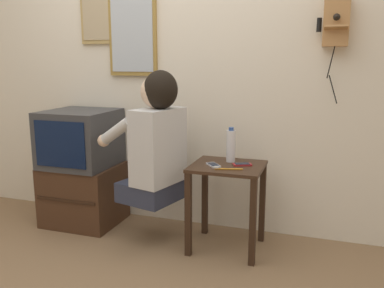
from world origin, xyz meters
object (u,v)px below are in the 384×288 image
object	(u,v)px
wall_phone_antique	(336,21)
cell_phone_held	(213,165)
water_bottle	(231,146)
toothbrush	(227,169)
cell_phone_spare	(242,164)
framed_picture	(98,16)
wall_mirror	(133,35)
television	(80,138)
person	(155,140)

from	to	relation	value
wall_phone_antique	cell_phone_held	xyz separation A→B (m)	(-0.72, -0.36, -0.94)
water_bottle	toothbrush	xyz separation A→B (m)	(0.02, -0.22, -0.11)
wall_phone_antique	cell_phone_spare	distance (m)	1.12
wall_phone_antique	framed_picture	bearing A→B (deg)	178.57
wall_mirror	water_bottle	size ratio (longest dim) A/B	2.55
television	cell_phone_held	size ratio (longest dim) A/B	3.89
framed_picture	wall_mirror	distance (m)	0.34
cell_phone_held	toothbrush	bearing A→B (deg)	-70.20
framed_picture	toothbrush	bearing A→B (deg)	-21.73
cell_phone_spare	person	bearing A→B (deg)	-105.45
toothbrush	wall_phone_antique	bearing A→B (deg)	-70.90
person	wall_phone_antique	size ratio (longest dim) A/B	1.25
wall_phone_antique	water_bottle	distance (m)	1.06
toothbrush	cell_phone_held	bearing A→B (deg)	41.51
wall_phone_antique	water_bottle	xyz separation A→B (m)	(-0.63, -0.21, -0.83)
wall_mirror	water_bottle	world-z (taller)	wall_mirror
person	wall_mirror	bearing A→B (deg)	55.84
water_bottle	framed_picture	bearing A→B (deg)	167.79
person	television	world-z (taller)	person
water_bottle	television	bearing A→B (deg)	-179.72
cell_phone_held	television	bearing A→B (deg)	135.08
person	wall_phone_antique	bearing A→B (deg)	-56.82
person	water_bottle	size ratio (longest dim) A/B	3.80
person	cell_phone_held	bearing A→B (deg)	-72.93
wall_phone_antique	cell_phone_held	world-z (taller)	wall_phone_antique
wall_mirror	toothbrush	size ratio (longest dim) A/B	3.45
wall_phone_antique	toothbrush	xyz separation A→B (m)	(-0.61, -0.43, -0.94)
person	wall_mirror	xyz separation A→B (m)	(-0.36, 0.41, 0.73)
wall_mirror	cell_phone_spare	size ratio (longest dim) A/B	4.48
wall_phone_antique	water_bottle	bearing A→B (deg)	-162.07
framed_picture	cell_phone_spare	world-z (taller)	framed_picture
television	wall_phone_antique	bearing A→B (deg)	6.54
wall_mirror	cell_phone_spare	world-z (taller)	wall_mirror
wall_phone_antique	toothbrush	distance (m)	1.20
wall_phone_antique	wall_mirror	distance (m)	1.49
cell_phone_spare	water_bottle	bearing A→B (deg)	-152.02
person	cell_phone_spare	world-z (taller)	person
person	toothbrush	distance (m)	0.54
television	cell_phone_held	xyz separation A→B (m)	(1.12, -0.15, -0.09)
wall_phone_antique	cell_phone_spare	world-z (taller)	wall_phone_antique
cell_phone_held	framed_picture	bearing A→B (deg)	121.95
cell_phone_spare	framed_picture	bearing A→B (deg)	-128.80
television	toothbrush	world-z (taller)	television
cell_phone_held	cell_phone_spare	size ratio (longest dim) A/B	0.98
wall_phone_antique	wall_mirror	xyz separation A→B (m)	(-1.49, 0.04, -0.06)
cell_phone_spare	water_bottle	xyz separation A→B (m)	(-0.10, 0.08, 0.11)
television	person	bearing A→B (deg)	-12.75
television	cell_phone_spare	world-z (taller)	television
cell_phone_held	cell_phone_spare	world-z (taller)	same
water_bottle	cell_phone_spare	bearing A→B (deg)	-37.79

